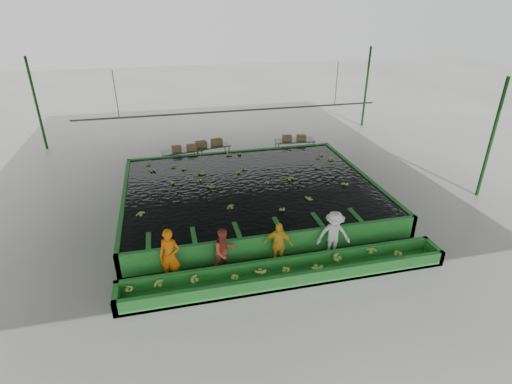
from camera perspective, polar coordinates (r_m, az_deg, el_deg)
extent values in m
plane|color=#98978F|center=(15.25, 0.44, -4.18)|extent=(80.00, 80.00, 0.00)
cube|color=gray|center=(13.45, 0.51, 14.56)|extent=(20.00, 22.00, 0.04)
cube|color=black|center=(16.15, -0.83, 1.03)|extent=(9.70, 7.70, 0.00)
cylinder|color=#59605B|center=(18.67, -3.29, 11.48)|extent=(0.08, 0.08, 14.00)
cylinder|color=#59605B|center=(18.26, -19.41, 12.99)|extent=(0.04, 0.04, 2.00)
cylinder|color=#59605B|center=(19.93, 11.42, 14.90)|extent=(0.04, 0.04, 2.00)
imported|color=#E86208|center=(12.09, -12.21, -8.92)|extent=(0.74, 0.61, 1.73)
imported|color=#A9432C|center=(12.23, -4.54, -8.46)|extent=(0.88, 0.77, 1.53)
imported|color=yellow|center=(12.54, 3.18, -7.48)|extent=(0.96, 0.68, 1.52)
imported|color=silver|center=(13.08, 11.03, -6.05)|extent=(1.16, 0.79, 1.66)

